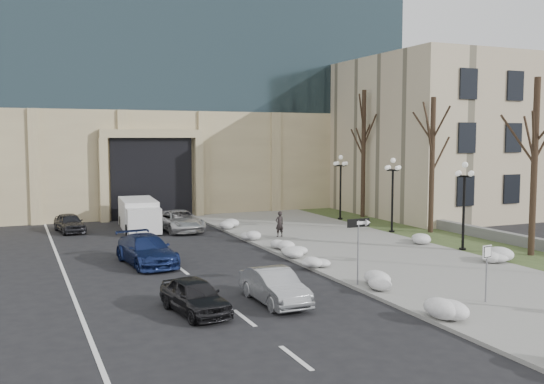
{
  "coord_description": "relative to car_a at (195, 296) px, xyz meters",
  "views": [
    {
      "loc": [
        -13.47,
        -12.54,
        6.04
      ],
      "look_at": [
        -2.41,
        13.16,
        3.5
      ],
      "focal_mm": 40.0,
      "sensor_mm": 36.0,
      "label": 1
    }
  ],
  "objects": [
    {
      "name": "snow_clump_g",
      "position": [
        7.18,
        17.21,
        -0.31
      ],
      "size": [
        1.1,
        1.6,
        0.36
      ],
      "primitive_type": "ellipsoid",
      "color": "silver",
      "rests_on": "sidewalk"
    },
    {
      "name": "car_c",
      "position": [
        0.12,
        8.65,
        0.09
      ],
      "size": [
        2.5,
        5.02,
        1.4
      ],
      "primitive_type": "imported",
      "rotation": [
        0.0,
        0.0,
        0.11
      ],
      "color": "navy",
      "rests_on": "ground"
    },
    {
      "name": "classical_building",
      "position": [
        29.85,
        20.79,
        5.39
      ],
      "size": [
        22.0,
        18.12,
        12.0
      ],
      "color": "#C1B391",
      "rests_on": "ground"
    },
    {
      "name": "box_truck",
      "position": [
        1.93,
        19.79,
        0.33
      ],
      "size": [
        2.58,
        6.28,
        1.95
      ],
      "rotation": [
        0.0,
        0.0,
        -0.07
      ],
      "color": "silver",
      "rests_on": "ground"
    },
    {
      "name": "car_a",
      "position": [
        0.0,
        0.0,
        0.0
      ],
      "size": [
        1.96,
        3.76,
        1.22
      ],
      "primitive_type": "imported",
      "rotation": [
        0.0,
        0.0,
        0.15
      ],
      "color": "black",
      "rests_on": "ground"
    },
    {
      "name": "one_way_sign",
      "position": [
        7.13,
        0.76,
        1.71
      ],
      "size": [
        1.04,
        0.28,
        2.81
      ],
      "rotation": [
        0.0,
        0.0,
        0.0
      ],
      "color": "slate",
      "rests_on": "ground"
    },
    {
      "name": "snow_clump_d",
      "position": [
        7.1,
        4.27,
        -0.31
      ],
      "size": [
        1.1,
        1.6,
        0.36
      ],
      "primitive_type": "ellipsoid",
      "color": "silver",
      "rests_on": "sidewalk"
    },
    {
      "name": "tree_mid",
      "position": [
        18.35,
        10.81,
        4.89
      ],
      "size": [
        3.2,
        3.2,
        8.5
      ],
      "color": "black",
      "rests_on": "ground"
    },
    {
      "name": "snow_clump_j",
      "position": [
        15.49,
        7.8,
        -0.31
      ],
      "size": [
        1.1,
        1.6,
        0.36
      ],
      "primitive_type": "ellipsoid",
      "color": "silver",
      "rests_on": "sidewalk"
    },
    {
      "name": "lamppost_b",
      "position": [
        16.15,
        5.31,
        2.46
      ],
      "size": [
        1.18,
        1.18,
        4.76
      ],
      "color": "black",
      "rests_on": "ground"
    },
    {
      "name": "lamppost_c",
      "position": [
        16.15,
        11.81,
        2.46
      ],
      "size": [
        1.18,
        1.18,
        4.76
      ],
      "color": "black",
      "rests_on": "ground"
    },
    {
      "name": "snow_clump_f",
      "position": [
        7.02,
        12.73,
        -0.31
      ],
      "size": [
        1.1,
        1.6,
        0.36
      ],
      "primitive_type": "ellipsoid",
      "color": "silver",
      "rests_on": "sidewalk"
    },
    {
      "name": "snow_clump_e",
      "position": [
        7.32,
        9.01,
        -0.31
      ],
      "size": [
        1.1,
        1.6,
        0.36
      ],
      "primitive_type": "ellipsoid",
      "color": "silver",
      "rests_on": "sidewalk"
    },
    {
      "name": "car_b",
      "position": [
        3.03,
        0.09,
        0.02
      ],
      "size": [
        1.4,
        3.84,
        1.26
      ],
      "primitive_type": "imported",
      "rotation": [
        0.0,
        0.0,
        0.02
      ],
      "color": "#989B9F",
      "rests_on": "ground"
    },
    {
      "name": "tree_near",
      "position": [
        18.35,
        2.81,
        5.22
      ],
      "size": [
        3.2,
        3.2,
        9.0
      ],
      "color": "black",
      "rests_on": "ground"
    },
    {
      "name": "snow_clump_i",
      "position": [
        15.43,
        2.31,
        -0.31
      ],
      "size": [
        1.1,
        1.6,
        0.36
      ],
      "primitive_type": "ellipsoid",
      "color": "silver",
      "rests_on": "sidewalk"
    },
    {
      "name": "snow_clump_k",
      "position": [
        7.16,
        7.38,
        -0.31
      ],
      "size": [
        1.1,
        1.6,
        0.36
      ],
      "primitive_type": "ellipsoid",
      "color": "silver",
      "rests_on": "sidewalk"
    },
    {
      "name": "tree_far",
      "position": [
        18.35,
        18.81,
        5.54
      ],
      "size": [
        3.2,
        3.2,
        9.5
      ],
      "color": "black",
      "rests_on": "ground"
    },
    {
      "name": "snow_clump_c",
      "position": [
        7.43,
        0.24,
        -0.31
      ],
      "size": [
        1.1,
        1.6,
        0.36
      ],
      "primitive_type": "ellipsoid",
      "color": "silver",
      "rests_on": "sidewalk"
    },
    {
      "name": "ground",
      "position": [
        7.85,
        -7.19,
        -0.61
      ],
      "size": [
        160.0,
        160.0,
        0.0
      ],
      "primitive_type": "plane",
      "color": "black",
      "rests_on": "ground"
    },
    {
      "name": "sidewalk",
      "position": [
        11.35,
        6.81,
        -0.55
      ],
      "size": [
        9.0,
        40.0,
        0.12
      ],
      "primitive_type": "cube",
      "color": "gray",
      "rests_on": "ground"
    },
    {
      "name": "pedestrian",
      "position": [
        8.91,
        12.88,
        0.27
      ],
      "size": [
        0.61,
        0.45,
        1.53
      ],
      "primitive_type": "imported",
      "rotation": [
        0.0,
        0.0,
        3.29
      ],
      "color": "black",
      "rests_on": "sidewalk"
    },
    {
      "name": "snow_clump_b",
      "position": [
        7.51,
        -4.64,
        -0.31
      ],
      "size": [
        1.1,
        1.6,
        0.36
      ],
      "primitive_type": "ellipsoid",
      "color": "silver",
      "rests_on": "sidewalk"
    },
    {
      "name": "stone_wall",
      "position": [
        19.85,
        8.81,
        -0.26
      ],
      "size": [
        0.5,
        30.0,
        0.7
      ],
      "primitive_type": "cube",
      "color": "slate",
      "rests_on": "ground"
    },
    {
      "name": "lamppost_d",
      "position": [
        16.15,
        18.31,
        2.46
      ],
      "size": [
        1.18,
        1.18,
        4.76
      ],
      "color": "black",
      "rests_on": "ground"
    },
    {
      "name": "curb",
      "position": [
        6.85,
        6.81,
        -0.54
      ],
      "size": [
        0.3,
        40.0,
        0.14
      ],
      "primitive_type": "cube",
      "color": "gray",
      "rests_on": "ground"
    },
    {
      "name": "car_e",
      "position": [
        -2.37,
        20.41,
        -0.0
      ],
      "size": [
        1.94,
        3.75,
        1.22
      ],
      "primitive_type": "imported",
      "rotation": [
        0.0,
        0.0,
        0.14
      ],
      "color": "#29292E",
      "rests_on": "ground"
    },
    {
      "name": "car_d",
      "position": [
        4.14,
        18.08,
        0.06
      ],
      "size": [
        2.74,
        5.06,
        1.35
      ],
      "primitive_type": "imported",
      "rotation": [
        0.0,
        0.0,
        0.11
      ],
      "color": "#BBBBBB",
      "rests_on": "ground"
    },
    {
      "name": "keep_sign",
      "position": [
        9.89,
        -3.18,
        1.0
      ],
      "size": [
        0.47,
        0.13,
        2.19
      ],
      "rotation": [
        0.0,
        0.0,
        0.19
      ],
      "color": "slate",
      "rests_on": "ground"
    },
    {
      "name": "grass_strip",
      "position": [
        17.85,
        6.81,
        -0.56
      ],
      "size": [
        4.0,
        40.0,
        0.1
      ],
      "primitive_type": "cube",
      "color": "#314221",
      "rests_on": "ground"
    }
  ]
}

